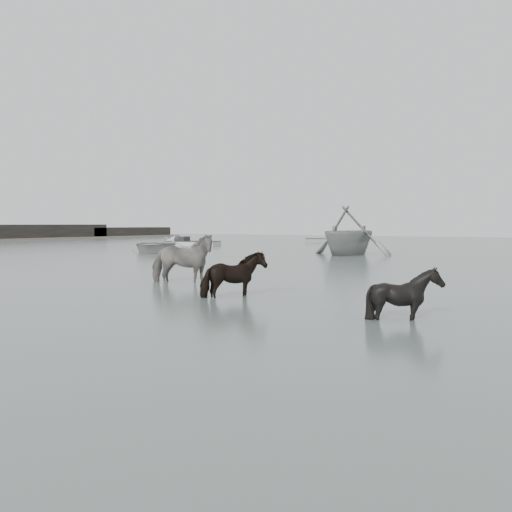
# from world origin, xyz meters

# --- Properties ---
(ground) EXTENTS (140.00, 140.00, 0.00)m
(ground) POSITION_xyz_m (0.00, 0.00, 0.00)
(ground) COLOR #4A5851
(ground) RESTS_ON ground
(pony_pinto) EXTENTS (2.24, 1.66, 1.72)m
(pony_pinto) POSITION_xyz_m (-3.86, 3.13, 0.86)
(pony_pinto) COLOR black
(pony_pinto) RESTS_ON ground
(pony_dark) EXTENTS (1.31, 1.47, 1.33)m
(pony_dark) POSITION_xyz_m (-0.57, 1.21, 0.66)
(pony_dark) COLOR black
(pony_dark) RESTS_ON ground
(pony_black) EXTENTS (1.31, 1.22, 1.25)m
(pony_black) POSITION_xyz_m (3.95, 0.30, 0.63)
(pony_black) COLOR black
(pony_black) RESTS_ON ground
(rowboat_lead) EXTENTS (6.02, 6.49, 1.10)m
(rowboat_lead) POSITION_xyz_m (-17.57, 16.63, 0.55)
(rowboat_lead) COLOR silver
(rowboat_lead) RESTS_ON ground
(rowboat_trail) EXTENTS (5.05, 5.77, 2.92)m
(rowboat_trail) POSITION_xyz_m (-5.99, 20.26, 1.46)
(rowboat_trail) COLOR #969896
(rowboat_trail) RESTS_ON ground
(skiff_outer) EXTENTS (6.35, 2.88, 0.75)m
(skiff_outer) POSITION_xyz_m (-22.40, 26.15, 0.38)
(skiff_outer) COLOR beige
(skiff_outer) RESTS_ON ground
(skiff_far) EXTENTS (6.21, 4.26, 0.75)m
(skiff_far) POSITION_xyz_m (-16.83, 39.97, 0.38)
(skiff_far) COLOR gray
(skiff_far) RESTS_ON ground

